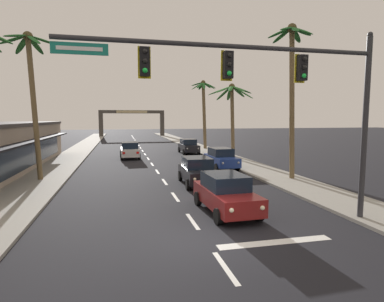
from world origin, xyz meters
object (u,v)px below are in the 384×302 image
Objects in this scene: sedan_oncoming_far at (130,150)px; palm_right_third at (232,103)px; sedan_parked_nearest_kerb at (221,158)px; palm_left_second at (31,78)px; traffic_signal_mast at (277,84)px; palm_right_second at (292,73)px; town_gateway_arch at (132,119)px; sedan_third_in_queue at (197,171)px; palm_right_farthest at (204,104)px; sedan_lead_at_stop_bar at (226,193)px; sedan_parked_mid_kerb at (189,146)px.

sedan_oncoming_far is 11.44m from palm_right_third.
sedan_parked_nearest_kerb is 14.81m from palm_left_second.
palm_right_second is (5.27, 8.07, 1.67)m from traffic_signal_mast.
palm_left_second reaches higher than town_gateway_arch.
sedan_third_in_queue is 0.31× the size of town_gateway_arch.
palm_right_second reaches higher than palm_right_farthest.
town_gateway_arch is at bearing 91.63° from sedan_lead_at_stop_bar.
palm_left_second is (-10.96, 11.39, 1.30)m from traffic_signal_mast.
traffic_signal_mast is at bearing -95.05° from sedan_parked_mid_kerb.
palm_right_farthest is (6.14, 21.34, 5.17)m from sedan_third_in_queue.
sedan_parked_nearest_kerb is (3.40, 5.60, 0.00)m from sedan_third_in_queue.
traffic_signal_mast reaches higher than sedan_parked_mid_kerb.
palm_right_farthest is (2.74, 15.74, 5.17)m from sedan_parked_nearest_kerb.
sedan_parked_mid_kerb is (6.88, 3.18, 0.00)m from sedan_oncoming_far.
palm_right_farthest is 33.20m from town_gateway_arch.
sedan_lead_at_stop_bar and sedan_oncoming_far have the same top height.
sedan_lead_at_stop_bar is 59.55m from town_gateway_arch.
palm_right_second is at bearing -80.11° from sedan_parked_mid_kerb.
palm_right_farthest is (2.96, 4.17, 5.17)m from sedan_parked_mid_kerb.
palm_right_third is (9.83, -3.41, 4.75)m from sedan_oncoming_far.
traffic_signal_mast is 61.79m from town_gateway_arch.
sedan_oncoming_far is 1.00× the size of sedan_parked_nearest_kerb.
palm_right_second reaches higher than palm_right_third.
sedan_parked_nearest_kerb is at bearing -88.92° from sedan_parked_mid_kerb.
sedan_parked_mid_kerb is at bearing 24.76° from sedan_oncoming_far.
traffic_signal_mast is at bearing -123.14° from palm_right_second.
palm_right_third is (6.33, 16.56, 4.75)m from sedan_lead_at_stop_bar.
traffic_signal_mast is 9.41m from sedan_third_in_queue.
town_gateway_arch is at bearing 104.05° from palm_right_farthest.
sedan_third_in_queue and sedan_oncoming_far have the same top height.
palm_right_second is 1.12× the size of palm_right_farthest.
sedan_parked_mid_kerb is 36.79m from town_gateway_arch.
sedan_parked_nearest_kerb is at bearing -49.74° from sedan_oncoming_far.
palm_right_farthest is (9.85, 7.35, 5.17)m from sedan_oncoming_far.
palm_right_second reaches higher than sedan_parked_nearest_kerb.
sedan_oncoming_far is 18.34m from palm_right_second.
sedan_lead_at_stop_bar and sedan_parked_nearest_kerb have the same top height.
sedan_parked_nearest_kerb is 11.57m from sedan_parked_mid_kerb.
sedan_parked_mid_kerb is 20.10m from palm_left_second.
sedan_oncoming_far is 13.33m from palm_right_farthest.
sedan_parked_nearest_kerb is 0.60× the size of palm_right_third.
palm_left_second is at bearing -155.31° from palm_right_third.
traffic_signal_mast reaches higher than town_gateway_arch.
traffic_signal_mast is at bearing -100.10° from sedan_parked_nearest_kerb.
traffic_signal_mast is at bearing -83.54° from sedan_third_in_queue.
traffic_signal_mast is at bearing -87.37° from town_gateway_arch.
sedan_third_in_queue is at bearing -121.21° from sedan_parked_nearest_kerb.
sedan_lead_at_stop_bar is 18.36m from palm_right_third.
town_gateway_arch is at bearing 100.60° from palm_right_third.
sedan_oncoming_far is 10.99m from sedan_parked_nearest_kerb.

